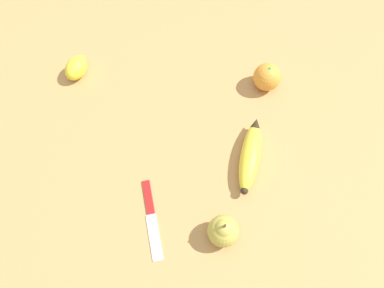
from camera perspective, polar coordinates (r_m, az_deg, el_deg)
ground_plane at (r=0.87m, az=-4.62°, el=-2.49°), size 3.00×3.00×0.00m
banana at (r=0.85m, az=8.88°, el=-1.72°), size 0.07×0.19×0.04m
orange at (r=0.96m, az=11.34°, el=9.97°), size 0.07×0.07×0.07m
pear at (r=0.78m, az=4.80°, el=-13.01°), size 0.07×0.07×0.08m
lemon at (r=1.01m, az=-17.22°, el=11.03°), size 0.07×0.08×0.05m
paring_knife at (r=0.82m, az=-6.20°, el=-10.82°), size 0.06×0.18×0.01m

